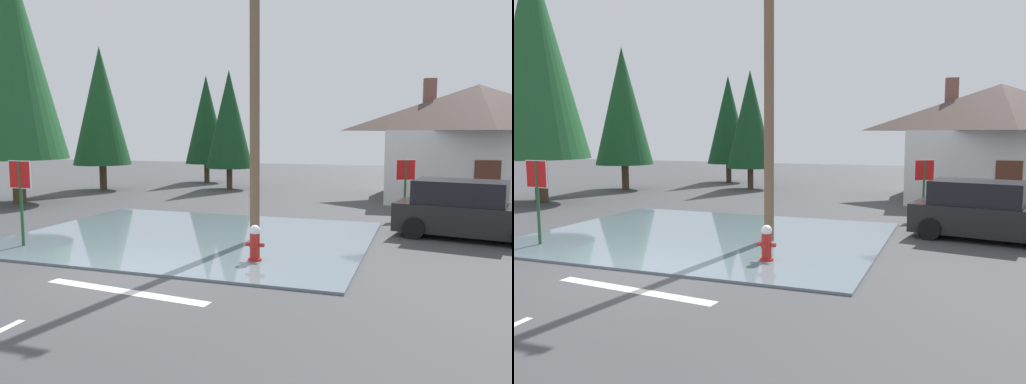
# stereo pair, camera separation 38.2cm
# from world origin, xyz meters

# --- Properties ---
(ground_plane) EXTENTS (80.00, 80.00, 0.10)m
(ground_plane) POSITION_xyz_m (0.00, 0.00, -0.05)
(ground_plane) COLOR #424244
(flood_puddle) EXTENTS (10.25, 8.07, 0.06)m
(flood_puddle) POSITION_xyz_m (-0.20, 3.94, 0.03)
(flood_puddle) COLOR slate
(flood_puddle) RESTS_ON ground
(lane_stop_bar) EXTENTS (3.78, 0.67, 0.01)m
(lane_stop_bar) POSITION_xyz_m (0.78, -1.21, 0.00)
(lane_stop_bar) COLOR silver
(lane_stop_bar) RESTS_ON ground
(stop_sign_near) EXTENTS (0.75, 0.08, 2.37)m
(stop_sign_near) POSITION_xyz_m (-3.99, 1.25, 1.70)
(stop_sign_near) COLOR #1E4C28
(stop_sign_near) RESTS_ON ground
(fire_hydrant) EXTENTS (0.46, 0.40, 0.92)m
(fire_hydrant) POSITION_xyz_m (2.49, 1.73, 0.45)
(fire_hydrant) COLOR #AD231E
(fire_hydrant) RESTS_ON ground
(utility_pole) EXTENTS (1.60, 0.28, 9.42)m
(utility_pole) POSITION_xyz_m (1.75, 3.92, 4.89)
(utility_pole) COLOR brown
(utility_pole) RESTS_ON ground
(stop_sign_far) EXTENTS (0.68, 0.37, 2.14)m
(stop_sign_far) POSITION_xyz_m (5.61, 9.79, 1.52)
(stop_sign_far) COLOR #1E4C28
(stop_sign_far) RESTS_ON ground
(house) EXTENTS (9.31, 7.05, 5.73)m
(house) POSITION_xyz_m (8.47, 16.00, 2.76)
(house) COLOR silver
(house) RESTS_ON ground
(parked_car) EXTENTS (4.54, 2.75, 1.71)m
(parked_car) POSITION_xyz_m (7.54, 6.50, 0.81)
(parked_car) COLOR black
(parked_car) RESTS_ON ground
(pine_tree_tall_left) EXTENTS (2.66, 2.66, 6.66)m
(pine_tree_tall_left) POSITION_xyz_m (-6.84, 19.80, 3.92)
(pine_tree_tall_left) COLOR #4C3823
(pine_tree_tall_left) RESTS_ON ground
(pine_tree_mid_left) EXTENTS (3.08, 3.08, 7.71)m
(pine_tree_mid_left) POSITION_xyz_m (-10.47, 14.05, 4.54)
(pine_tree_mid_left) COLOR #4C3823
(pine_tree_mid_left) RESTS_ON ground
(pine_tree_short_left) EXTENTS (2.61, 2.61, 6.53)m
(pine_tree_short_left) POSITION_xyz_m (-4.07, 16.66, 3.84)
(pine_tree_short_left) COLOR #4C3823
(pine_tree_short_left) RESTS_ON ground
(pine_tree_far_center) EXTENTS (4.39, 4.39, 10.97)m
(pine_tree_far_center) POSITION_xyz_m (-10.81, 8.32, 6.45)
(pine_tree_far_center) COLOR #4C3823
(pine_tree_far_center) RESTS_ON ground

